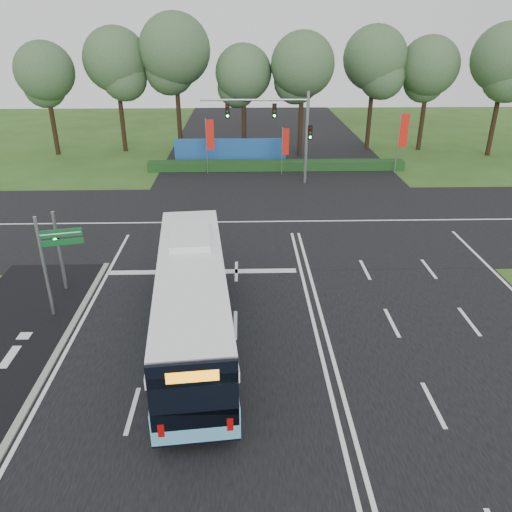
{
  "coord_description": "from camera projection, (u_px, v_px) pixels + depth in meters",
  "views": [
    {
      "loc": [
        -2.92,
        -17.7,
        11.47
      ],
      "look_at": [
        -2.38,
        2.0,
        2.29
      ],
      "focal_mm": 35.0,
      "sensor_mm": 36.0,
      "label": 1
    }
  ],
  "objects": [
    {
      "name": "kerb_strip",
      "position": [
        46.0,
        373.0,
        17.96
      ],
      "size": [
        0.25,
        18.0,
        0.12
      ],
      "primitive_type": "cube",
      "color": "gray",
      "rests_on": "ground"
    },
    {
      "name": "traffic_light_gantry",
      "position": [
        284.0,
        124.0,
        37.56
      ],
      "size": [
        8.41,
        0.28,
        7.0
      ],
      "color": "gray",
      "rests_on": "ground"
    },
    {
      "name": "hedge",
      "position": [
        276.0,
        166.0,
        42.98
      ],
      "size": [
        22.0,
        1.2,
        0.8
      ],
      "primitive_type": "cube",
      "color": "#133513",
      "rests_on": "ground"
    },
    {
      "name": "banner_flag_left",
      "position": [
        209.0,
        138.0,
        40.83
      ],
      "size": [
        0.68,
        0.07,
        4.6
      ],
      "rotation": [
        0.0,
        0.0,
        0.01
      ],
      "color": "gray",
      "rests_on": "ground"
    },
    {
      "name": "street_sign",
      "position": [
        51.0,
        255.0,
        20.55
      ],
      "size": [
        1.74,
        0.48,
        4.54
      ],
      "rotation": [
        0.0,
        0.0,
        0.22
      ],
      "color": "gray",
      "rests_on": "ground"
    },
    {
      "name": "road_main",
      "position": [
        314.0,
        324.0,
        20.94
      ],
      "size": [
        20.0,
        120.0,
        0.04
      ],
      "primitive_type": "cube",
      "color": "black",
      "rests_on": "ground"
    },
    {
      "name": "city_bus",
      "position": [
        192.0,
        299.0,
        19.34
      ],
      "size": [
        3.75,
        12.5,
        3.53
      ],
      "rotation": [
        0.0,
        0.0,
        0.1
      ],
      "color": "#56A5C8",
      "rests_on": "ground"
    },
    {
      "name": "banner_flag_right",
      "position": [
        402.0,
        134.0,
        41.01
      ],
      "size": [
        0.74,
        0.16,
        5.0
      ],
      "rotation": [
        0.0,
        0.0,
        -0.14
      ],
      "color": "gray",
      "rests_on": "ground"
    },
    {
      "name": "eucalyptus_row",
      "position": [
        300.0,
        62.0,
        45.69
      ],
      "size": [
        52.54,
        9.08,
        12.64
      ],
      "color": "black",
      "rests_on": "ground"
    },
    {
      "name": "pedestrian_signal",
      "position": [
        59.0,
        249.0,
        22.81
      ],
      "size": [
        0.37,
        0.44,
        3.91
      ],
      "rotation": [
        0.0,
        0.0,
        0.38
      ],
      "color": "gray",
      "rests_on": "ground"
    },
    {
      "name": "banner_flag_mid",
      "position": [
        285.0,
        144.0,
        40.47
      ],
      "size": [
        0.57,
        0.2,
        3.99
      ],
      "rotation": [
        0.0,
        0.0,
        -0.28
      ],
      "color": "gray",
      "rests_on": "ground"
    },
    {
      "name": "road_cross",
      "position": [
        289.0,
        222.0,
        31.81
      ],
      "size": [
        120.0,
        14.0,
        0.05
      ],
      "primitive_type": "cube",
      "color": "black",
      "rests_on": "ground"
    },
    {
      "name": "blue_hoarding",
      "position": [
        230.0,
        151.0,
        44.85
      ],
      "size": [
        10.0,
        0.3,
        2.2
      ],
      "primitive_type": "cube",
      "color": "#1A4A8D",
      "rests_on": "ground"
    },
    {
      "name": "ground",
      "position": [
        314.0,
        325.0,
        20.95
      ],
      "size": [
        120.0,
        120.0,
        0.0
      ],
      "primitive_type": "plane",
      "color": "#2E511B",
      "rests_on": "ground"
    }
  ]
}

